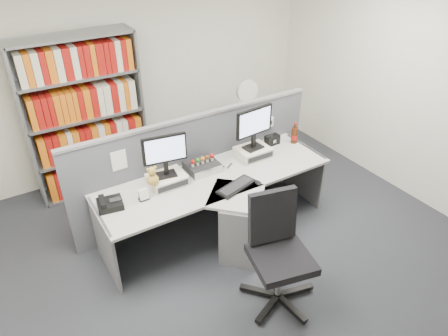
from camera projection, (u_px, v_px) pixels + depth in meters
ground at (257, 272)px, 4.24m from camera, size 5.50×5.50×0.00m
room_shell at (267, 112)px, 3.29m from camera, size 5.04×5.54×2.72m
partition at (197, 164)px, 4.80m from camera, size 3.00×0.08×1.27m
desk at (227, 207)px, 4.43m from camera, size 2.60×1.20×0.72m
monitor_riser_left at (167, 179)px, 4.31m from camera, size 0.38×0.31×0.10m
monitor_riser_right at (253, 152)px, 4.81m from camera, size 0.38×0.31×0.10m
monitor_left at (165, 152)px, 4.14m from camera, size 0.45×0.18×0.46m
monitor_right at (254, 125)px, 4.62m from camera, size 0.49×0.18×0.50m
desktop_pc at (202, 166)px, 4.54m from camera, size 0.34×0.31×0.09m
figurines at (203, 159)px, 4.48m from camera, size 0.29×0.05×0.09m
keyboard at (236, 186)px, 4.27m from camera, size 0.48×0.28×0.03m
mouse at (258, 183)px, 4.32m from camera, size 0.06×0.10×0.04m
desk_phone at (109, 204)px, 3.97m from camera, size 0.27×0.25×0.10m
desk_calendar at (143, 195)px, 4.07m from camera, size 0.10×0.08×0.12m
plush_toy at (153, 177)px, 4.09m from camera, size 0.12×0.12×0.21m
speaker at (272, 140)px, 5.04m from camera, size 0.18×0.10×0.12m
cola_bottle at (294, 135)px, 5.05m from camera, size 0.08×0.08×0.27m
shelving_unit at (85, 119)px, 5.08m from camera, size 1.41×0.40×2.00m
filing_cabinet at (245, 137)px, 6.03m from camera, size 0.45×0.61×0.70m
desk_fan at (247, 93)px, 5.67m from camera, size 0.31×0.18×0.52m
office_chair at (277, 248)px, 3.71m from camera, size 0.72×0.71×1.08m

